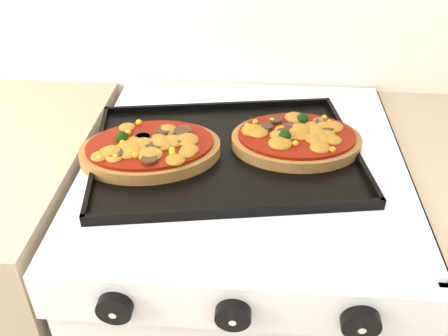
# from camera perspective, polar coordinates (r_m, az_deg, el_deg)

# --- Properties ---
(stove) EXTENTS (0.60, 0.60, 0.91)m
(stove) POSITION_cam_1_polar(r_m,az_deg,el_deg) (1.25, 1.93, -15.94)
(stove) COLOR silver
(stove) RESTS_ON floor
(control_panel) EXTENTS (0.60, 0.02, 0.09)m
(control_panel) POSITION_cam_1_polar(r_m,az_deg,el_deg) (0.74, 1.42, -15.30)
(control_panel) COLOR silver
(control_panel) RESTS_ON stove
(knob_left) EXTENTS (0.05, 0.02, 0.05)m
(knob_left) POSITION_cam_1_polar(r_m,az_deg,el_deg) (0.75, -12.38, -15.40)
(knob_left) COLOR black
(knob_left) RESTS_ON control_panel
(knob_center) EXTENTS (0.05, 0.02, 0.05)m
(knob_center) POSITION_cam_1_polar(r_m,az_deg,el_deg) (0.73, 1.03, -16.50)
(knob_center) COLOR black
(knob_center) RESTS_ON control_panel
(knob_right) EXTENTS (0.06, 0.02, 0.06)m
(knob_right) POSITION_cam_1_polar(r_m,az_deg,el_deg) (0.75, 15.35, -16.72)
(knob_right) COLOR black
(knob_right) RESTS_ON control_panel
(baking_tray) EXTENTS (0.53, 0.42, 0.02)m
(baking_tray) POSITION_cam_1_polar(r_m,az_deg,el_deg) (0.92, 0.23, 1.89)
(baking_tray) COLOR black
(baking_tray) RESTS_ON stove
(pizza_left) EXTENTS (0.29, 0.23, 0.04)m
(pizza_left) POSITION_cam_1_polar(r_m,az_deg,el_deg) (0.91, -8.41, 2.33)
(pizza_left) COLOR brown
(pizza_left) RESTS_ON baking_tray
(pizza_right) EXTENTS (0.25, 0.19, 0.04)m
(pizza_right) POSITION_cam_1_polar(r_m,az_deg,el_deg) (0.94, 8.28, 3.39)
(pizza_right) COLOR brown
(pizza_right) RESTS_ON baking_tray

